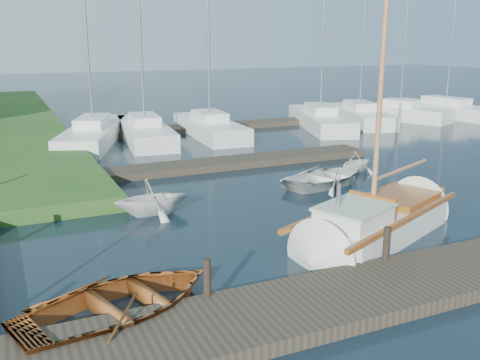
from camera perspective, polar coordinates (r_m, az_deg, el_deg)
name	(u,v)px	position (r m, az deg, el deg)	size (l,w,h in m)	color
ground	(240,218)	(16.54, 0.00, -4.02)	(160.00, 160.00, 0.00)	black
near_dock	(359,295)	(11.70, 12.53, -11.86)	(18.00, 2.20, 0.30)	#312A21
far_dock	(220,164)	(23.01, -2.17, 1.75)	(14.00, 1.60, 0.30)	#312A21
pontoon	(278,122)	(34.84, 4.10, 6.17)	(30.00, 1.60, 0.30)	#312A21
mooring_post_1	(207,277)	(10.91, -3.53, -10.33)	(0.16, 0.16, 0.80)	black
mooring_post_2	(386,243)	(13.07, 15.35, -6.52)	(0.16, 0.16, 0.80)	black
sailboat	(378,224)	(15.47, 14.51, -4.52)	(7.34, 4.64, 9.83)	silver
dinghy	(121,298)	(10.93, -12.62, -12.23)	(2.95, 4.13, 0.86)	brown
tender_b	(152,195)	(16.92, -9.38, -1.59)	(2.03, 2.36, 1.24)	silver
tender_c	(328,174)	(20.46, 9.33, 0.59)	(2.66, 3.72, 0.77)	silver
tender_d	(357,160)	(22.66, 12.35, 2.08)	(1.60, 1.85, 0.98)	silver
marina_boat_0	(93,132)	(29.44, -15.37, 4.91)	(5.19, 9.03, 10.11)	silver
marina_boat_1	(145,130)	(29.58, -10.12, 5.25)	(3.06, 8.27, 9.50)	silver
marina_boat_2	(210,126)	(30.54, -3.24, 5.78)	(2.59, 7.79, 11.09)	silver
marina_boat_4	(320,118)	(34.01, 8.54, 6.55)	(4.92, 9.18, 11.08)	silver
marina_boat_5	(359,114)	(36.30, 12.59, 6.88)	(4.46, 8.24, 11.26)	silver
marina_boat_6	(400,111)	(38.37, 16.68, 7.02)	(4.68, 7.06, 10.15)	silver
marina_boat_7	(445,109)	(40.94, 21.06, 7.11)	(3.58, 9.53, 11.89)	silver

